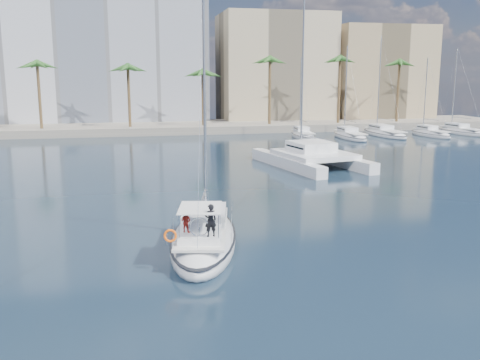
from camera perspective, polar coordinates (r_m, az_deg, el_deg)
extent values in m
plane|color=black|center=(29.57, -1.14, -6.88)|extent=(160.00, 160.00, 0.00)
cube|color=gray|center=(89.18, -8.56, 5.56)|extent=(120.00, 14.00, 1.20)
cube|color=silver|center=(100.96, -16.24, 13.51)|extent=(42.00, 16.00, 28.00)
cube|color=tan|center=(101.35, 3.72, 11.64)|extent=(20.00, 14.00, 20.00)
cube|color=tan|center=(106.65, 14.60, 10.75)|extent=(18.00, 12.00, 18.00)
cylinder|color=brown|center=(84.87, -8.49, 8.43)|extent=(0.44, 0.44, 10.50)
sphere|color=#2C5C22|center=(84.79, -8.59, 11.97)|extent=(3.60, 3.60, 3.60)
cylinder|color=brown|center=(93.36, 13.07, 8.50)|extent=(0.44, 0.44, 10.50)
sphere|color=#2C5C22|center=(93.28, 13.21, 11.73)|extent=(3.60, 3.60, 3.60)
ellipsoid|color=silver|center=(29.10, -3.89, -6.52)|extent=(5.52, 11.24, 2.24)
ellipsoid|color=black|center=(29.01, -3.89, -5.92)|extent=(5.57, 11.35, 0.18)
cube|color=silver|center=(28.66, -3.93, -5.03)|extent=(4.01, 8.41, 0.12)
cube|color=white|center=(29.76, -3.80, -3.70)|extent=(2.97, 3.91, 0.60)
cube|color=black|center=(29.75, -3.80, -3.66)|extent=(2.90, 3.51, 0.14)
cylinder|color=#B7BABF|center=(30.01, -3.82, 9.51)|extent=(0.15, 0.15, 14.13)
cylinder|color=#B7BABF|center=(28.56, -3.94, -1.85)|extent=(0.98, 4.29, 0.11)
cube|color=white|center=(26.61, -4.21, -5.78)|extent=(2.54, 3.05, 0.36)
cube|color=white|center=(26.14, -4.27, -2.97)|extent=(2.54, 3.05, 0.04)
torus|color=silver|center=(25.43, -4.39, -5.02)|extent=(0.95, 0.25, 0.96)
torus|color=#FF5C0D|center=(25.24, -7.45, -5.91)|extent=(0.66, 0.32, 0.64)
imported|color=black|center=(25.38, -3.16, -4.32)|extent=(0.63, 0.47, 1.59)
imported|color=#B3251B|center=(26.25, -5.79, -4.39)|extent=(0.67, 0.64, 1.09)
cube|color=silver|center=(53.51, 4.94, 1.88)|extent=(3.79, 13.64, 1.10)
cube|color=silver|center=(56.34, 10.01, 2.22)|extent=(3.79, 13.64, 1.10)
cube|color=white|center=(54.18, 7.92, 2.74)|extent=(7.56, 8.57, 0.50)
cube|color=white|center=(54.66, 7.58, 3.56)|extent=(4.47, 4.74, 1.00)
cube|color=black|center=(54.66, 7.58, 3.61)|extent=(4.39, 4.21, 0.18)
cylinder|color=#B7BABF|center=(55.98, 6.72, 12.60)|extent=(0.18, 0.18, 18.22)
ellipsoid|color=silver|center=(29.04, -3.15, -5.24)|extent=(0.24, 0.46, 0.22)
sphere|color=silver|center=(29.24, -3.22, -5.09)|extent=(0.12, 0.12, 0.12)
cube|color=gray|center=(28.98, -3.79, -5.22)|extent=(0.53, 0.19, 0.12)
cube|color=gray|center=(29.08, -2.51, -5.15)|extent=(0.53, 0.19, 0.12)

